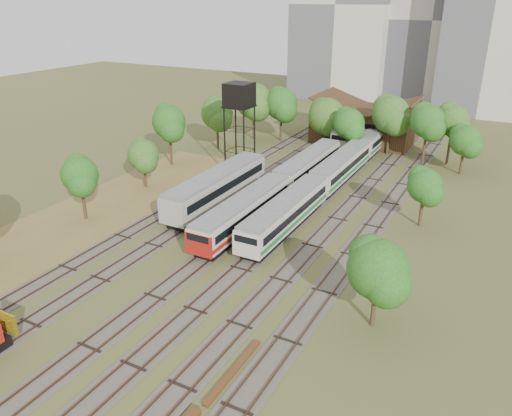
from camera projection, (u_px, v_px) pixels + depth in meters
The scene contains 15 objects.
ground at pixel (149, 325), 37.51m from camera, with size 240.00×240.00×0.00m, color #475123.
dry_grass_patch at pixel (62, 234), 51.79m from camera, with size 14.00×60.00×0.04m, color brown.
tracks at pixel (283, 208), 58.06m from camera, with size 24.60×80.00×0.19m.
railcar_red_set at pixel (280, 186), 59.38m from camera, with size 2.86×34.58×3.53m.
railcar_green_set at pixel (341, 167), 66.20m from camera, with size 2.84×52.08×3.51m.
railcar_rear at pixel (355, 131), 82.96m from camera, with size 3.02×16.08×3.74m.
old_grey_coach at pixel (217, 187), 58.30m from camera, with size 3.23×18.00×4.00m.
water_tower at pixel (239, 97), 66.57m from camera, with size 3.53×3.53×12.19m.
rail_pile_far at pixel (233, 371), 32.76m from camera, with size 0.43×6.83×0.22m, color brown.
maintenance_shed at pixel (365, 124), 83.81m from camera, with size 16.45×11.55×7.58m.
tree_band_left at pixel (102, 159), 57.75m from camera, with size 7.63×53.84×8.66m.
tree_band_far at pixel (335, 112), 77.95m from camera, with size 36.95×9.83×9.53m.
tree_band_right at pixel (429, 191), 50.13m from camera, with size 5.39×43.93×7.05m.
tower_left at pixel (347, 4), 114.08m from camera, with size 22.00×16.00×42.00m, color beige.
tower_centre at pixel (440, 19), 110.65m from camera, with size 20.00×18.00×36.00m, color #B2ACA2.
Camera 1 is at (21.71, -23.57, 22.88)m, focal length 35.00 mm.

